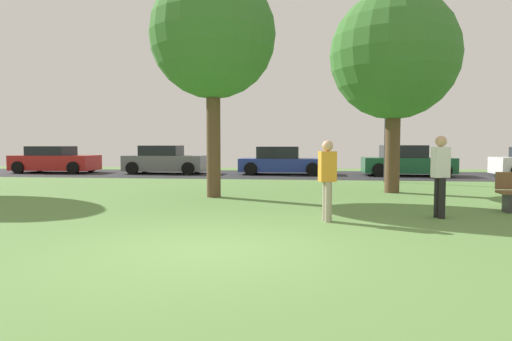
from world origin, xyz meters
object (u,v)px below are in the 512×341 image
(parked_car_red, at_px, (55,160))
(person_catcher, at_px, (327,177))
(parked_car_grey, at_px, (165,161))
(maple_tree_near, at_px, (213,36))
(person_thrower, at_px, (440,173))
(oak_tree_right, at_px, (394,56))
(parked_car_green, at_px, (406,162))
(street_lamp_post, at_px, (386,126))
(parked_car_blue, at_px, (281,162))

(parked_car_red, bearing_deg, person_catcher, -43.87)
(parked_car_grey, bearing_deg, maple_tree_near, -63.96)
(person_thrower, relative_size, person_catcher, 1.06)
(person_thrower, distance_m, parked_car_grey, 16.27)
(oak_tree_right, distance_m, person_catcher, 6.92)
(person_thrower, relative_size, parked_car_green, 0.41)
(street_lamp_post, bearing_deg, maple_tree_near, -134.89)
(person_catcher, bearing_deg, parked_car_red, 119.31)
(oak_tree_right, bearing_deg, parked_car_red, 154.31)
(person_catcher, xyz_separation_m, parked_car_grey, (-7.84, 13.40, -0.22))
(maple_tree_near, height_order, parked_car_green, maple_tree_near)
(person_thrower, relative_size, street_lamp_post, 0.38)
(oak_tree_right, distance_m, maple_tree_near, 5.69)
(parked_car_red, bearing_deg, parked_car_grey, 0.33)
(parked_car_green, bearing_deg, person_thrower, -98.71)
(oak_tree_right, bearing_deg, street_lamp_post, 83.57)
(maple_tree_near, distance_m, person_catcher, 6.14)
(parked_car_red, xyz_separation_m, parked_car_green, (18.18, -0.05, 0.01))
(person_thrower, distance_m, parked_car_red, 20.60)
(oak_tree_right, distance_m, parked_car_red, 18.28)
(parked_car_blue, bearing_deg, street_lamp_post, -41.29)
(parked_car_blue, relative_size, parked_car_green, 1.02)
(person_catcher, distance_m, parked_car_green, 13.99)
(maple_tree_near, distance_m, parked_car_grey, 11.44)
(person_thrower, bearing_deg, person_catcher, 0.00)
(person_catcher, distance_m, parked_car_blue, 13.65)
(oak_tree_right, xyz_separation_m, parked_car_green, (2.04, 7.72, -3.62))
(person_thrower, relative_size, parked_car_red, 0.40)
(oak_tree_right, relative_size, person_thrower, 3.68)
(parked_car_grey, bearing_deg, person_catcher, -59.68)
(parked_car_blue, bearing_deg, person_thrower, -72.12)
(parked_car_blue, bearing_deg, parked_car_red, -179.20)
(person_thrower, height_order, street_lamp_post, street_lamp_post)
(parked_car_grey, bearing_deg, street_lamp_post, -19.85)
(oak_tree_right, relative_size, parked_car_grey, 1.53)
(person_thrower, relative_size, parked_car_grey, 0.42)
(maple_tree_near, bearing_deg, parked_car_grey, 116.04)
(maple_tree_near, relative_size, parked_car_green, 1.53)
(parked_car_grey, distance_m, street_lamp_post, 11.31)
(parked_car_blue, distance_m, parked_car_green, 6.07)
(oak_tree_right, height_order, person_thrower, oak_tree_right)
(parked_car_grey, xyz_separation_m, parked_car_green, (12.12, -0.08, -0.00))
(oak_tree_right, relative_size, street_lamp_post, 1.40)
(parked_car_grey, height_order, parked_car_blue, parked_car_grey)
(oak_tree_right, relative_size, maple_tree_near, 0.98)
(oak_tree_right, relative_size, parked_car_green, 1.50)
(parked_car_red, bearing_deg, street_lamp_post, -12.79)
(parked_car_green, height_order, street_lamp_post, street_lamp_post)
(person_catcher, relative_size, parked_car_red, 0.37)
(parked_car_grey, bearing_deg, parked_car_red, -179.67)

